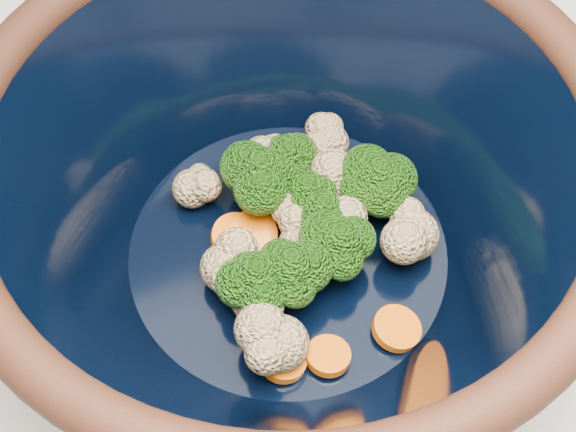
# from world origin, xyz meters

# --- Properties ---
(mixing_bowl) EXTENTS (0.41, 0.41, 0.16)m
(mixing_bowl) POSITION_xyz_m (-0.11, 0.11, 0.99)
(mixing_bowl) COLOR black
(mixing_bowl) RESTS_ON counter
(vegetable_pile) EXTENTS (0.15, 0.17, 0.06)m
(vegetable_pile) POSITION_xyz_m (-0.10, 0.11, 0.96)
(vegetable_pile) COLOR #608442
(vegetable_pile) RESTS_ON mixing_bowl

